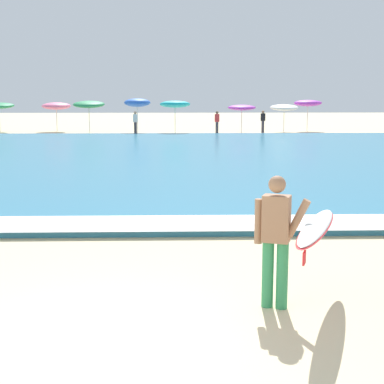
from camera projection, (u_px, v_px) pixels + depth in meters
The scene contains 14 objects.
ground_plane at pixel (97, 343), 6.37m from camera, with size 160.00×160.00×0.00m, color beige.
sea at pixel (156, 156), 24.86m from camera, with size 120.00×28.00×0.14m, color teal.
surf_foam at pixel (133, 223), 11.64m from camera, with size 120.00×1.46×0.01m, color white.
surfer_with_board at pixel (296, 231), 7.19m from camera, with size 1.38×2.77×1.73m.
beach_umbrella_1 at pixel (56, 106), 42.35m from camera, with size 2.11×2.12×2.16m.
beach_umbrella_2 at pixel (89, 104), 40.80m from camera, with size 2.25×2.28×2.35m.
beach_umbrella_3 at pixel (137, 103), 40.27m from camera, with size 1.85×1.87×2.47m.
beach_umbrella_4 at pixel (175, 104), 39.89m from camera, with size 2.13×2.16×2.35m.
beach_umbrella_5 at pixel (242, 108), 41.32m from camera, with size 2.02×2.03×2.00m.
beach_umbrella_6 at pixel (284, 108), 41.78m from camera, with size 2.06×2.09×2.06m.
beach_umbrella_7 at pixel (308, 103), 42.60m from camera, with size 2.07×2.07×2.33m.
beachgoer_near_row_left at pixel (263, 121), 41.23m from camera, with size 0.32×0.20×1.58m.
beachgoer_near_row_mid at pixel (135, 122), 39.33m from camera, with size 0.32×0.20×1.58m.
beachgoer_near_row_right at pixel (217, 122), 39.76m from camera, with size 0.32×0.20×1.58m.
Camera 1 is at (0.89, -6.02, 2.74)m, focal length 53.59 mm.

